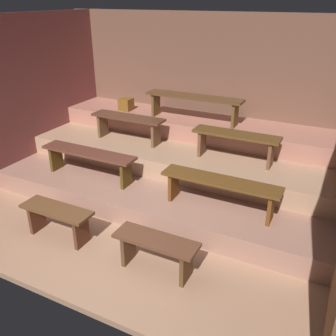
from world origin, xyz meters
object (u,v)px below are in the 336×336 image
Objects in this scene: bench_lower_right at (220,186)px; bench_lower_left at (89,157)px; bench_middle_left at (128,122)px; bench_upper_center at (194,101)px; bench_floor_left at (57,216)px; bench_middle_right at (236,140)px; wooden_crate_upper at (126,104)px; bench_floor_right at (156,247)px.

bench_lower_left is at bearing 180.00° from bench_lower_right.
bench_lower_left is 1.21× the size of bench_middle_left.
bench_lower_right is 2.16m from bench_upper_center.
bench_floor_left is 2.88m from bench_middle_right.
bench_lower_right is (2.22, 0.00, 0.00)m from bench_lower_left.
bench_middle_left reaches higher than bench_floor_left.
wooden_crate_upper reaches higher than bench_lower_left.
bench_lower_left reaches higher than bench_floor_left.
bench_floor_left is at bearing -75.85° from wooden_crate_upper.
bench_middle_left is at bearing 96.13° from bench_floor_left.
bench_floor_left is 3.10m from wooden_crate_upper.
bench_middle_right reaches higher than bench_lower_left.
bench_lower_left is 0.92× the size of bench_upper_center.
bench_middle_left is 1.23m from bench_upper_center.
wooden_crate_upper reaches higher than bench_middle_right.
bench_middle_left reaches higher than bench_floor_right.
wooden_crate_upper is (-2.25, 2.93, 0.73)m from bench_floor_right.
bench_lower_right reaches higher than bench_floor_left.
bench_lower_left is 1.00× the size of bench_lower_right.
bench_floor_right is 2.23m from bench_lower_left.
bench_lower_right is 2.35m from bench_middle_left.
bench_upper_center is (0.72, 2.90, 0.98)m from bench_floor_left.
wooden_crate_upper is at bearing 104.15° from bench_floor_left.
bench_middle_right reaches higher than bench_lower_right.
bench_lower_right is at bearing -33.81° from wooden_crate_upper.
wooden_crate_upper is (-0.74, 2.93, 0.73)m from bench_floor_left.
bench_middle_left is (-1.74, 2.20, 0.65)m from bench_floor_right.
bench_upper_center is (-1.14, 1.72, 0.64)m from bench_lower_right.
bench_floor_left and bench_floor_right have the same top height.
bench_floor_right is at bearing -52.50° from wooden_crate_upper.
bench_upper_center is (-1.02, 0.71, 0.33)m from bench_middle_right.
bench_floor_left is 2.23m from bench_lower_right.
bench_lower_left reaches higher than bench_floor_right.
wooden_crate_upper is at bearing 127.50° from bench_floor_right.
bench_lower_left is (-0.36, 1.18, 0.34)m from bench_floor_left.
bench_middle_left is at bearing 128.43° from bench_floor_right.
bench_middle_right is at bearing 0.00° from bench_middle_left.
wooden_crate_upper is (-1.46, 0.02, -0.25)m from bench_upper_center.
bench_lower_left is at bearing -77.64° from wooden_crate_upper.
bench_floor_right is 2.88m from bench_middle_left.
bench_floor_left is 0.62× the size of bench_lower_left.
bench_floor_left is 1.28m from bench_lower_left.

